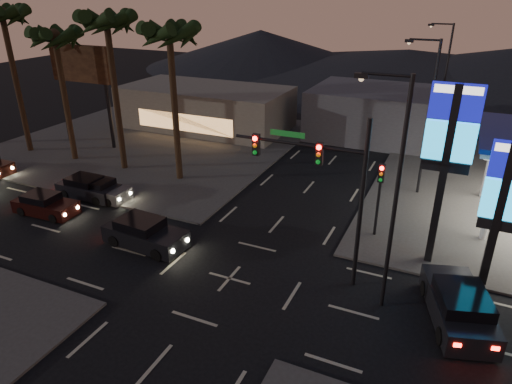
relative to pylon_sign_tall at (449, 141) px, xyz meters
The scene contains 23 objects.
ground 11.97m from the pylon_sign_tall, 147.09° to the right, with size 140.00×140.00×0.00m, color black.
corner_lot_nw 27.40m from the pylon_sign_tall, 156.80° to the left, with size 24.00×24.00×0.12m, color #47443F.
pylon_sign_tall is the anchor object (origin of this frame).
pylon_sign_short 3.20m from the pylon_sign_tall, 21.80° to the right, with size 1.60×0.35×7.00m.
traffic_signal_mast 6.02m from the pylon_sign_tall, 143.48° to the right, with size 6.10×0.39×8.00m.
pedestal_signal 4.82m from the pylon_sign_tall, 153.73° to the left, with size 0.32×0.39×4.30m.
streetlight_near 4.86m from the pylon_sign_tall, 110.76° to the right, with size 2.14×0.25×10.00m.
streetlight_mid 8.70m from the pylon_sign_tall, 101.35° to the left, with size 2.14×0.25×10.00m.
streetlight_far 22.57m from the pylon_sign_tall, 94.34° to the left, with size 2.14×0.25×10.00m.
palm_a 18.21m from the pylon_sign_tall, 167.12° to the left, with size 4.41×4.41×10.86m.
palm_b 23.13m from the pylon_sign_tall, 169.92° to the left, with size 4.41×4.41×11.46m.
palm_c 27.90m from the pylon_sign_tall, behind, with size 4.41×4.41×10.26m.
palm_d 32.96m from the pylon_sign_tall, behind, with size 4.41×4.41×11.66m.
billboard 29.95m from the pylon_sign_tall, 165.50° to the left, with size 6.00×0.30×8.50m.
building_far_west 28.25m from the pylon_sign_tall, 143.75° to the left, with size 16.00×8.00×4.00m, color #726B5B.
building_far_mid 21.91m from the pylon_sign_tall, 107.59° to the left, with size 12.00×9.00×4.40m, color #4C4C51.
hill_left 64.06m from the pylon_sign_tall, 121.58° to the left, with size 40.00×40.00×6.00m, color black.
hill_center 55.33m from the pylon_sign_tall, 98.86° to the left, with size 60.00×60.00×4.00m, color black.
car_lane_a_front 15.86m from the pylon_sign_tall, 161.84° to the right, with size 4.78×2.23×1.52m.
car_lane_a_mid 23.05m from the pylon_sign_tall, 169.48° to the right, with size 4.09×1.87×1.31m.
car_lane_b_front 21.24m from the pylon_sign_tall, behind, with size 4.06×1.78×1.31m.
car_lane_b_mid 22.11m from the pylon_sign_tall, behind, with size 4.30×1.85×1.39m.
suv_station 7.23m from the pylon_sign_tall, 70.37° to the right, with size 3.39×5.26×1.63m.
Camera 1 is at (8.71, -16.06, 12.76)m, focal length 32.00 mm.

